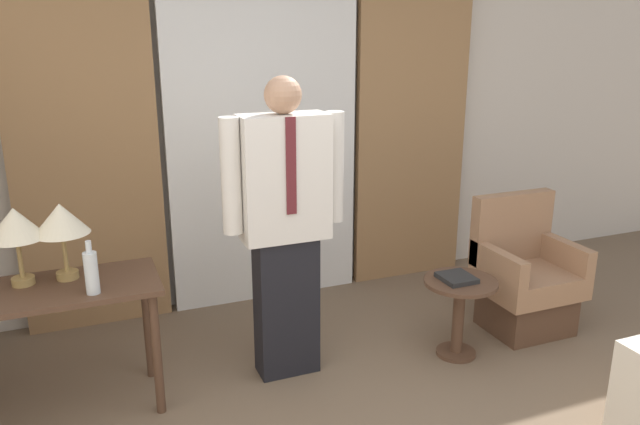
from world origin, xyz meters
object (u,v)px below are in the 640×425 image
(table_lamp_right, at_px, (61,221))
(desk, at_px, (49,309))
(book, at_px, (457,278))
(armchair, at_px, (524,281))
(table_lamp_left, at_px, (15,226))
(side_table, at_px, (459,304))
(bottle_near_edge, at_px, (91,272))
(person, at_px, (285,221))

(table_lamp_right, bearing_deg, desk, -138.11)
(book, bearing_deg, armchair, 12.59)
(table_lamp_left, bearing_deg, side_table, -8.59)
(side_table, bearing_deg, table_lamp_right, 170.60)
(table_lamp_left, xyz_separation_m, armchair, (3.10, -0.21, -0.71))
(bottle_near_edge, height_order, book, bottle_near_edge)
(table_lamp_left, relative_size, table_lamp_right, 1.00)
(person, distance_m, book, 1.15)
(bottle_near_edge, xyz_separation_m, person, (1.06, 0.11, 0.11))
(person, distance_m, armchair, 1.81)
(table_lamp_right, bearing_deg, person, -6.94)
(bottle_near_edge, height_order, side_table, bottle_near_edge)
(side_table, relative_size, book, 2.42)
(table_lamp_left, height_order, book, table_lamp_left)
(table_lamp_right, xyz_separation_m, side_table, (2.24, -0.37, -0.70))
(desk, bearing_deg, person, -2.08)
(table_lamp_right, distance_m, book, 2.31)
(table_lamp_right, relative_size, person, 0.23)
(bottle_near_edge, bearing_deg, table_lamp_left, 142.60)
(table_lamp_right, xyz_separation_m, book, (2.22, -0.36, -0.52))
(table_lamp_left, height_order, armchair, table_lamp_left)
(desk, distance_m, book, 2.34)
(desk, relative_size, book, 5.31)
(book, bearing_deg, table_lamp_left, 171.60)
(desk, height_order, book, desk)
(desk, distance_m, table_lamp_left, 0.46)
(person, height_order, book, person)
(armchair, height_order, side_table, armchair)
(side_table, bearing_deg, armchair, 14.07)
(table_lamp_right, distance_m, side_table, 2.38)
(table_lamp_right, bearing_deg, table_lamp_left, 180.00)
(table_lamp_left, bearing_deg, armchair, -3.90)
(table_lamp_left, distance_m, bottle_near_edge, 0.47)
(person, bearing_deg, bottle_near_edge, -174.03)
(table_lamp_left, xyz_separation_m, table_lamp_right, (0.22, 0.00, 0.00))
(armchair, distance_m, book, 0.70)
(bottle_near_edge, bearing_deg, side_table, -3.16)
(bottle_near_edge, distance_m, side_table, 2.19)
(person, relative_size, armchair, 1.92)
(desk, distance_m, bottle_near_edge, 0.36)
(desk, bearing_deg, side_table, -6.67)
(person, height_order, armchair, person)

